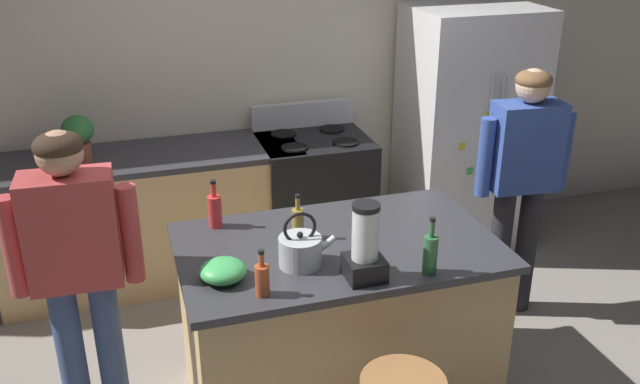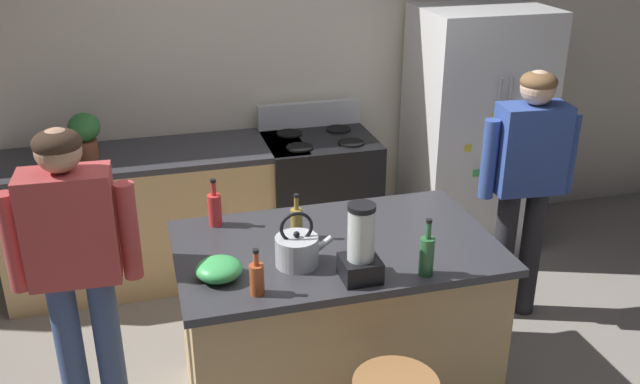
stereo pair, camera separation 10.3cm
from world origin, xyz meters
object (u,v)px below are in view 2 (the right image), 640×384
object	(u,v)px
kitchen_island	(335,323)
person_by_sink_right	(527,174)
bottle_soda	(215,208)
mixing_bowl	(219,269)
person_by_island_left	(75,259)
tea_kettle	(297,249)
refrigerator	(475,131)
bottle_olive_oil	(427,255)
bottle_cooking_sauce	(257,278)
stove_range	(320,198)
potted_plant	(85,133)
blender_appliance	(361,248)
bottle_vinegar	(297,222)

from	to	relation	value
kitchen_island	person_by_sink_right	distance (m)	1.50
bottle_soda	mixing_bowl	bearing A→B (deg)	-95.64
person_by_island_left	tea_kettle	size ratio (longest dim) A/B	5.81
mixing_bowl	tea_kettle	bearing A→B (deg)	5.14
person_by_sink_right	bottle_soda	bearing A→B (deg)	-176.48
kitchen_island	tea_kettle	distance (m)	0.61
bottle_soda	tea_kettle	size ratio (longest dim) A/B	0.93
kitchen_island	person_by_island_left	size ratio (longest dim) A/B	0.98
person_by_sink_right	tea_kettle	bearing A→B (deg)	-158.12
refrigerator	bottle_olive_oil	world-z (taller)	refrigerator
person_by_sink_right	bottle_soda	distance (m)	1.87
person_by_island_left	bottle_cooking_sauce	distance (m)	0.88
refrigerator	bottle_soda	xyz separation A→B (m)	(-2.05, -1.14, 0.13)
stove_range	potted_plant	distance (m)	1.66
kitchen_island	blender_appliance	bearing A→B (deg)	-88.39
bottle_olive_oil	kitchen_island	bearing A→B (deg)	128.29
mixing_bowl	refrigerator	bearing A→B (deg)	38.61
refrigerator	stove_range	distance (m)	1.25
kitchen_island	person_by_sink_right	bearing A→B (deg)	19.84
blender_appliance	tea_kettle	distance (m)	0.32
bottle_cooking_sauce	blender_appliance	bearing A→B (deg)	0.78
person_by_island_left	bottle_olive_oil	world-z (taller)	person_by_island_left
person_by_island_left	mixing_bowl	distance (m)	0.68
bottle_vinegar	tea_kettle	size ratio (longest dim) A/B	0.86
person_by_sink_right	bottle_vinegar	size ratio (longest dim) A/B	6.75
bottle_olive_oil	bottle_vinegar	bearing A→B (deg)	133.46
bottle_cooking_sauce	bottle_vinegar	size ratio (longest dim) A/B	0.92
person_by_sink_right	blender_appliance	distance (m)	1.56
bottle_olive_oil	mixing_bowl	bearing A→B (deg)	167.01
person_by_island_left	mixing_bowl	world-z (taller)	person_by_island_left
bottle_olive_oil	tea_kettle	size ratio (longest dim) A/B	1.00
person_by_sink_right	mixing_bowl	size ratio (longest dim) A/B	7.58
refrigerator	bottle_vinegar	world-z (taller)	refrigerator
bottle_vinegar	person_by_sink_right	bearing A→B (deg)	13.64
person_by_sink_right	potted_plant	size ratio (longest dim) A/B	5.31
tea_kettle	blender_appliance	bearing A→B (deg)	-39.24
mixing_bowl	tea_kettle	distance (m)	0.37
stove_range	person_by_sink_right	distance (m)	1.52
blender_appliance	bottle_vinegar	size ratio (longest dim) A/B	1.53
person_by_island_left	potted_plant	world-z (taller)	person_by_island_left
person_by_island_left	bottle_cooking_sauce	bearing A→B (deg)	-30.01
potted_plant	mixing_bowl	size ratio (longest dim) A/B	1.43
person_by_island_left	potted_plant	bearing A→B (deg)	89.71
refrigerator	person_by_island_left	distance (m)	3.07
refrigerator	bottle_cooking_sauce	bearing A→B (deg)	-136.71
bottle_vinegar	blender_appliance	bearing A→B (deg)	-68.55
kitchen_island	mixing_bowl	xyz separation A→B (m)	(-0.60, -0.18, 0.51)
stove_range	person_by_island_left	bearing A→B (deg)	-137.19
bottle_soda	refrigerator	bearing A→B (deg)	29.00
person_by_sink_right	bottle_vinegar	bearing A→B (deg)	-166.36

